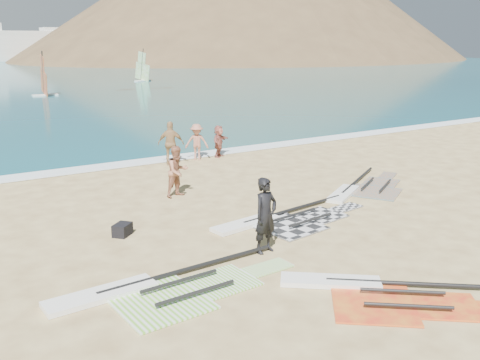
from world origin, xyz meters
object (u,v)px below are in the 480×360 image
rig_orange (363,189)px  person_wetsuit (266,215)px  rig_grey (282,220)px  beachgoer_back (171,143)px  beachgoer_right (219,141)px  beachgoer_mid (197,142)px  gear_bag_near (122,230)px  beachgoer_left (178,171)px  rig_green (159,290)px  rig_red (381,293)px

rig_orange → person_wetsuit: (-6.55, -2.98, 0.96)m
rig_grey → beachgoer_back: beachgoer_back is taller
rig_orange → beachgoer_right: (-1.55, 7.98, 0.71)m
rig_orange → beachgoer_mid: 8.47m
gear_bag_near → beachgoer_left: beachgoer_left is taller
rig_green → rig_orange: (9.88, 3.62, -0.00)m
rig_green → beachgoer_mid: 13.64m
rig_orange → beachgoer_right: size_ratio=3.47×
rig_grey → rig_red: same height
rig_grey → person_wetsuit: size_ratio=2.75×
rig_orange → rig_red: same height
rig_green → gear_bag_near: (0.58, 3.83, 0.12)m
rig_green → gear_bag_near: gear_bag_near is taller
rig_orange → beachgoer_right: beachgoer_right is taller
beachgoer_back → rig_grey: bearing=119.3°
rig_red → beachgoer_right: size_ratio=2.93×
rig_orange → beachgoer_back: beachgoer_back is taller
beachgoer_left → beachgoer_right: beachgoer_left is taller
gear_bag_near → beachgoer_right: 10.99m
rig_green → person_wetsuit: (3.32, 0.64, 0.96)m
rig_green → beachgoer_back: size_ratio=2.97×
beachgoer_mid → rig_grey: bearing=-68.5°
rig_red → gear_bag_near: 7.44m
person_wetsuit → rig_orange: bearing=13.4°
rig_green → person_wetsuit: person_wetsuit is taller
beachgoer_back → beachgoer_right: beachgoer_back is taller
beachgoer_right → beachgoer_back: bearing=150.2°
rig_red → person_wetsuit: person_wetsuit is taller
person_wetsuit → rig_grey: bearing=31.4°
rig_red → beachgoer_left: 9.40m
person_wetsuit → beachgoer_back: 10.87m
gear_bag_near → rig_green: bearing=-98.6°
beachgoer_back → rig_green: bearing=95.8°
person_wetsuit → beachgoer_back: size_ratio=1.03×
person_wetsuit → rig_red: bearing=-89.8°
gear_bag_near → person_wetsuit: bearing=-49.3°
rig_red → beachgoer_left: beachgoer_left is taller
rig_orange → beachgoer_left: (-6.18, 2.96, 0.87)m
rig_red → beachgoer_right: 15.03m
rig_grey → rig_orange: 4.90m
rig_grey → beachgoer_left: 4.59m
gear_bag_near → beachgoer_mid: 10.19m
rig_green → beachgoer_mid: bearing=55.3°
beachgoer_mid → beachgoer_back: size_ratio=0.86×
rig_green → beachgoer_mid: (7.14, 11.60, 0.79)m
beachgoer_left → beachgoer_mid: 6.09m
person_wetsuit → rig_green: bearing=179.8°
gear_bag_near → person_wetsuit: (2.74, -3.19, 0.83)m
rig_red → beachgoer_mid: beachgoer_mid is taller
person_wetsuit → beachgoer_left: 5.95m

